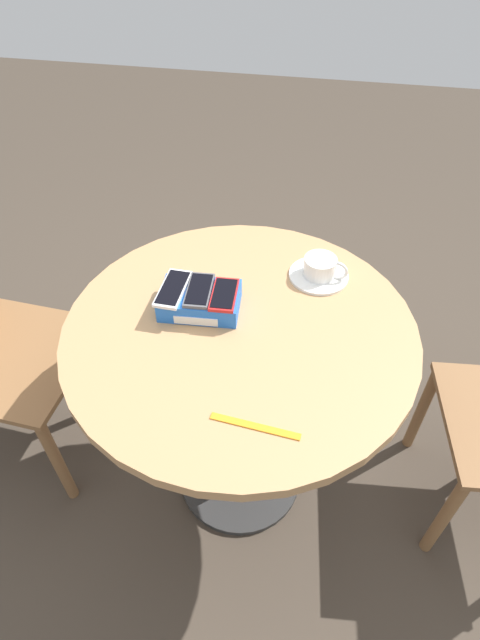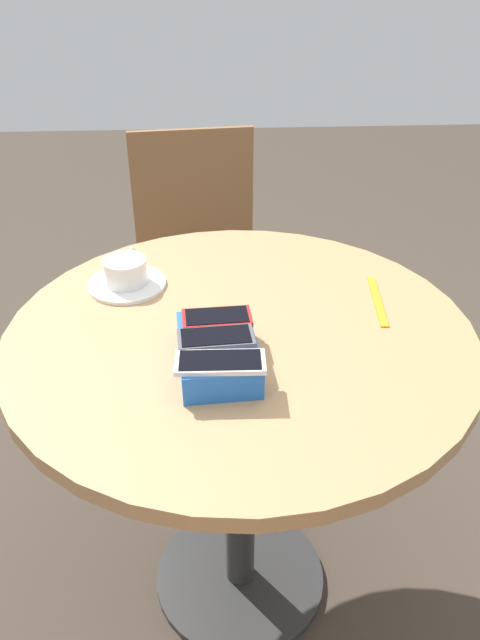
{
  "view_description": "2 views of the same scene",
  "coord_description": "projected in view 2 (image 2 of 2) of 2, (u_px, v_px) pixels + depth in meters",
  "views": [
    {
      "loc": [
        0.16,
        -0.85,
        1.63
      ],
      "look_at": [
        0.0,
        0.0,
        0.78
      ],
      "focal_mm": 28.0,
      "sensor_mm": 36.0,
      "label": 1
    },
    {
      "loc": [
        -0.97,
        0.05,
        1.4
      ],
      "look_at": [
        0.0,
        0.0,
        0.78
      ],
      "focal_mm": 35.0,
      "sensor_mm": 36.0,
      "label": 2
    }
  ],
  "objects": [
    {
      "name": "ground_plane",
      "position": [
        240.0,
        578.0,
        1.57
      ],
      "size": [
        8.0,
        8.0,
        0.0
      ],
      "primitive_type": "plane",
      "color": "#42382D"
    },
    {
      "name": "round_table",
      "position": [
        240.0,
        388.0,
        1.24
      ],
      "size": [
        0.88,
        0.88,
        0.76
      ],
      "color": "#2D2D2D",
      "rests_on": "ground_plane"
    },
    {
      "name": "phone_box",
      "position": [
        218.0,
        353.0,
        1.05
      ],
      "size": [
        0.21,
        0.14,
        0.05
      ],
      "color": "blue",
      "rests_on": "round_table"
    },
    {
      "name": "phone_white",
      "position": [
        220.0,
        362.0,
        0.98
      ],
      "size": [
        0.06,
        0.14,
        0.01
      ],
      "color": "silver",
      "rests_on": "phone_box"
    },
    {
      "name": "phone_gray",
      "position": [
        216.0,
        338.0,
        1.04
      ],
      "size": [
        0.07,
        0.13,
        0.01
      ],
      "color": "#515156",
      "rests_on": "phone_box"
    },
    {
      "name": "phone_red",
      "position": [
        217.0,
        318.0,
        1.09
      ],
      "size": [
        0.07,
        0.12,
        0.01
      ],
      "color": "red",
      "rests_on": "phone_box"
    },
    {
      "name": "saucer",
      "position": [
        127.0,
        284.0,
        1.3
      ],
      "size": [
        0.16,
        0.16,
        0.01
      ],
      "primitive_type": "cylinder",
      "color": "white",
      "rests_on": "round_table"
    },
    {
      "name": "coffee_cup",
      "position": [
        126.0,
        270.0,
        1.28
      ],
      "size": [
        0.12,
        0.09,
        0.06
      ],
      "color": "white",
      "rests_on": "saucer"
    },
    {
      "name": "lanyard_strap",
      "position": [
        377.0,
        301.0,
        1.25
      ],
      "size": [
        0.19,
        0.03,
        0.0
      ],
      "primitive_type": "cube",
      "rotation": [
        0.0,
        0.0,
        -0.09
      ],
      "color": "orange",
      "rests_on": "round_table"
    },
    {
      "name": "chair_far_side",
      "position": [
        199.0,
        263.0,
        2.05
      ],
      "size": [
        0.46,
        0.46,
        0.85
      ],
      "color": "brown",
      "rests_on": "ground_plane"
    }
  ]
}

